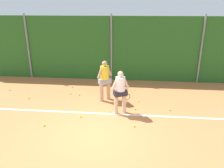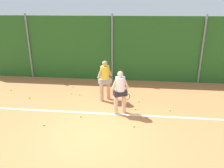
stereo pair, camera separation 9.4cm
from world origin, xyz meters
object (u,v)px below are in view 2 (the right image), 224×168
(tennis_ball_12, at_px, (11,90))
(tennis_ball_1, at_px, (73,87))
(tennis_ball_7, at_px, (139,101))
(tennis_ball_3, at_px, (111,87))
(tennis_ball_5, at_px, (71,93))
(tennis_ball_8, at_px, (29,97))
(tennis_ball_6, at_px, (135,109))
(tennis_ball_2, at_px, (81,116))
(tennis_ball_4, at_px, (80,94))
(tennis_ball_10, at_px, (44,125))
(player_foreground_near, at_px, (120,90))
(player_midcourt, at_px, (105,79))
(tennis_ball_9, at_px, (170,110))
(tennis_ball_0, at_px, (134,126))

(tennis_ball_12, bearing_deg, tennis_ball_1, 14.70)
(tennis_ball_7, bearing_deg, tennis_ball_3, 129.83)
(tennis_ball_5, relative_size, tennis_ball_7, 1.00)
(tennis_ball_1, bearing_deg, tennis_ball_8, -134.83)
(tennis_ball_6, height_order, tennis_ball_12, same)
(tennis_ball_2, xyz_separation_m, tennis_ball_7, (2.24, 1.64, 0.00))
(tennis_ball_4, bearing_deg, tennis_ball_6, -25.51)
(tennis_ball_8, bearing_deg, tennis_ball_6, -7.67)
(tennis_ball_1, distance_m, tennis_ball_7, 3.76)
(tennis_ball_10, bearing_deg, tennis_ball_7, 35.56)
(tennis_ball_4, relative_size, tennis_ball_5, 1.00)
(player_foreground_near, xyz_separation_m, tennis_ball_8, (-4.30, 1.02, -0.94))
(tennis_ball_7, bearing_deg, player_foreground_near, -123.51)
(tennis_ball_5, distance_m, tennis_ball_12, 3.18)
(player_foreground_near, bearing_deg, tennis_ball_8, 143.38)
(player_midcourt, bearing_deg, tennis_ball_5, 124.68)
(tennis_ball_4, height_order, tennis_ball_5, same)
(tennis_ball_5, height_order, tennis_ball_7, same)
(tennis_ball_9, relative_size, tennis_ball_10, 1.00)
(tennis_ball_10, bearing_deg, tennis_ball_2, 34.16)
(tennis_ball_2, relative_size, tennis_ball_9, 1.00)
(tennis_ball_1, height_order, tennis_ball_2, same)
(player_midcourt, distance_m, tennis_ball_12, 5.06)
(tennis_ball_5, relative_size, tennis_ball_12, 1.00)
(player_midcourt, relative_size, tennis_ball_2, 27.56)
(tennis_ball_7, bearing_deg, tennis_ball_4, 170.07)
(tennis_ball_7, bearing_deg, tennis_ball_1, 156.44)
(player_foreground_near, distance_m, tennis_ball_1, 3.88)
(tennis_ball_6, bearing_deg, tennis_ball_4, 154.49)
(player_foreground_near, relative_size, tennis_ball_1, 26.32)
(player_foreground_near, relative_size, tennis_ball_4, 26.32)
(player_foreground_near, bearing_deg, tennis_ball_1, 112.26)
(tennis_ball_3, xyz_separation_m, tennis_ball_12, (-5.00, -1.01, 0.00))
(tennis_ball_7, bearing_deg, tennis_ball_12, 173.67)
(tennis_ball_4, bearing_deg, tennis_ball_3, 41.88)
(tennis_ball_1, height_order, tennis_ball_6, same)
(player_midcourt, height_order, tennis_ball_12, player_midcourt)
(tennis_ball_1, height_order, tennis_ball_8, same)
(tennis_ball_9, height_order, tennis_ball_10, same)
(tennis_ball_9, height_order, tennis_ball_12, same)
(player_foreground_near, xyz_separation_m, tennis_ball_4, (-2.06, 1.63, -0.94))
(tennis_ball_3, xyz_separation_m, tennis_ball_9, (2.70, -2.46, 0.00))
(tennis_ball_6, bearing_deg, player_foreground_near, -148.86)
(tennis_ball_7, height_order, tennis_ball_8, same)
(tennis_ball_9, bearing_deg, tennis_ball_0, -135.69)
(tennis_ball_5, xyz_separation_m, tennis_ball_6, (3.11, -1.36, 0.00))
(tennis_ball_0, height_order, tennis_ball_6, same)
(player_midcourt, bearing_deg, tennis_ball_3, 47.62)
(tennis_ball_4, relative_size, tennis_ball_8, 1.00)
(player_foreground_near, distance_m, tennis_ball_6, 1.17)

